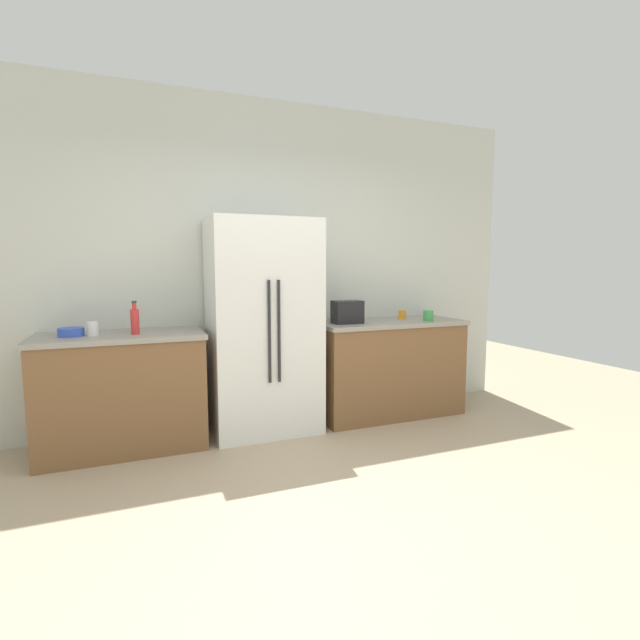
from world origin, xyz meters
TOP-DOWN VIEW (x-y plane):
  - ground_plane at (0.00, 0.00)m, footprint 10.52×10.52m
  - kitchen_back_panel at (0.00, 2.04)m, footprint 5.26×0.10m
  - counter_left at (-1.23, 1.67)m, footprint 1.24×0.64m
  - counter_right at (1.14, 1.67)m, footprint 1.43×0.64m
  - refrigerator at (-0.09, 1.66)m, footprint 0.91×0.64m
  - toaster at (0.68, 1.61)m, footprint 0.26×0.17m
  - bottle_a at (-1.12, 1.59)m, footprint 0.06×0.06m
  - cup_a at (1.34, 1.74)m, footprint 0.08×0.08m
  - cup_b at (1.48, 1.50)m, footprint 0.09×0.09m
  - cup_c at (-1.41, 1.62)m, footprint 0.08×0.08m
  - bowl_a at (-1.56, 1.66)m, footprint 0.18×0.18m

SIDE VIEW (x-z plane):
  - ground_plane at x=0.00m, z-range 0.00..0.00m
  - counter_right at x=1.14m, z-range 0.00..0.92m
  - counter_left at x=-1.23m, z-range 0.00..0.92m
  - refrigerator at x=-0.09m, z-range 0.00..1.83m
  - bowl_a at x=-1.56m, z-range 0.91..0.98m
  - cup_a at x=1.34m, z-range 0.91..1.00m
  - cup_b at x=1.48m, z-range 0.91..1.01m
  - cup_c at x=-1.41m, z-range 0.91..1.02m
  - toaster at x=0.68m, z-range 0.91..1.12m
  - bottle_a at x=-1.12m, z-range 0.89..1.15m
  - kitchen_back_panel at x=0.00m, z-range 0.00..2.92m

